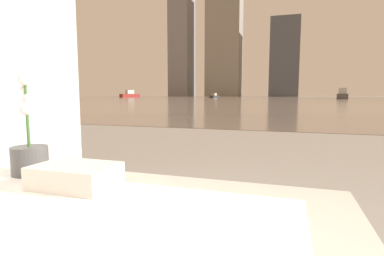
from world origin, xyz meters
The scene contains 10 objects.
potted_orchid centered at (-0.39, 0.99, 0.62)m, with size 0.14×0.14×0.41m.
towel_stack centered at (-0.09, 0.91, 0.55)m, with size 0.28×0.20×0.08m.
harbor_water centered at (0.00, 62.00, 0.01)m, with size 180.00×110.00×0.01m.
harbor_boat_0 centered at (-16.23, 69.59, 0.40)m, with size 1.72×3.13×1.12m.
harbor_boat_1 centered at (9.88, 60.42, 0.71)m, with size 2.59×5.51×1.99m.
harbor_boat_2 centered at (-31.27, 35.91, 0.58)m, with size 2.28×4.53×1.62m.
harbor_boat_3 centered at (-40.16, 71.90, 0.70)m, with size 4.20×5.45×1.97m.
skyline_tower_0 centered at (-41.80, 118.00, 22.44)m, with size 8.15×11.01×44.88m.
skyline_tower_1 centered at (-24.23, 118.00, 20.56)m, with size 13.17×9.57×41.13m.
skyline_tower_2 centered at (-1.40, 118.00, 14.15)m, with size 10.28×11.15×28.30m.
Camera 1 is at (0.62, 0.05, 0.84)m, focal length 28.00 mm.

